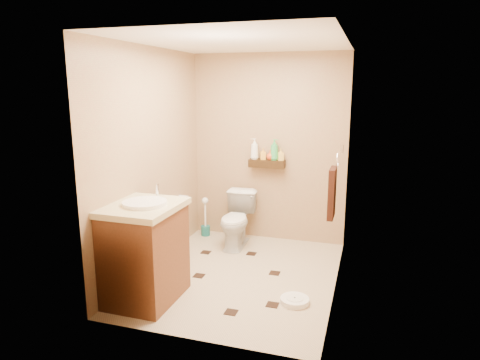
% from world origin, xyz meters
% --- Properties ---
extents(ground, '(2.50, 2.50, 0.00)m').
position_xyz_m(ground, '(0.00, 0.00, 0.00)').
color(ground, beige).
rests_on(ground, ground).
extents(wall_back, '(2.00, 0.04, 2.40)m').
position_xyz_m(wall_back, '(0.00, 1.25, 1.20)').
color(wall_back, tan).
rests_on(wall_back, ground).
extents(wall_front, '(2.00, 0.04, 2.40)m').
position_xyz_m(wall_front, '(0.00, -1.25, 1.20)').
color(wall_front, tan).
rests_on(wall_front, ground).
extents(wall_left, '(0.04, 2.50, 2.40)m').
position_xyz_m(wall_left, '(-1.00, 0.00, 1.20)').
color(wall_left, tan).
rests_on(wall_left, ground).
extents(wall_right, '(0.04, 2.50, 2.40)m').
position_xyz_m(wall_right, '(1.00, 0.00, 1.20)').
color(wall_right, tan).
rests_on(wall_right, ground).
extents(ceiling, '(2.00, 2.50, 0.02)m').
position_xyz_m(ceiling, '(0.00, 0.00, 2.40)').
color(ceiling, white).
rests_on(ceiling, wall_back).
extents(wall_shelf, '(0.46, 0.14, 0.10)m').
position_xyz_m(wall_shelf, '(0.00, 1.17, 1.02)').
color(wall_shelf, '#35230E').
rests_on(wall_shelf, wall_back).
extents(floor_accents, '(1.18, 1.49, 0.01)m').
position_xyz_m(floor_accents, '(-0.01, -0.03, 0.00)').
color(floor_accents, black).
rests_on(floor_accents, ground).
extents(toilet, '(0.41, 0.68, 0.68)m').
position_xyz_m(toilet, '(-0.30, 0.83, 0.34)').
color(toilet, white).
rests_on(toilet, ground).
extents(vanity, '(0.64, 0.77, 1.08)m').
position_xyz_m(vanity, '(-0.70, -0.75, 0.48)').
color(vanity, brown).
rests_on(vanity, ground).
extents(bathroom_scale, '(0.31, 0.31, 0.05)m').
position_xyz_m(bathroom_scale, '(0.67, -0.42, 0.03)').
color(bathroom_scale, white).
rests_on(bathroom_scale, ground).
extents(toilet_brush, '(0.12, 0.12, 0.53)m').
position_xyz_m(toilet_brush, '(-0.82, 1.07, 0.19)').
color(toilet_brush, '#186361').
rests_on(toilet_brush, ground).
extents(towel_ring, '(0.12, 0.30, 0.76)m').
position_xyz_m(towel_ring, '(0.91, 0.25, 0.95)').
color(towel_ring, silver).
rests_on(towel_ring, wall_right).
extents(toilet_paper, '(0.12, 0.11, 0.12)m').
position_xyz_m(toilet_paper, '(-0.94, 0.65, 0.60)').
color(toilet_paper, white).
rests_on(toilet_paper, wall_left).
extents(bottle_a, '(0.15, 0.15, 0.27)m').
position_xyz_m(bottle_a, '(-0.16, 1.17, 1.20)').
color(bottle_a, white).
rests_on(bottle_a, wall_shelf).
extents(bottle_b, '(0.09, 0.09, 0.15)m').
position_xyz_m(bottle_b, '(-0.05, 1.17, 1.14)').
color(bottle_b, yellow).
rests_on(bottle_b, wall_shelf).
extents(bottle_c, '(0.13, 0.13, 0.13)m').
position_xyz_m(bottle_c, '(0.05, 1.17, 1.14)').
color(bottle_c, '#EA4B1B').
rests_on(bottle_c, wall_shelf).
extents(bottle_d, '(0.12, 0.12, 0.27)m').
position_xyz_m(bottle_d, '(0.09, 1.17, 1.20)').
color(bottle_d, green).
rests_on(bottle_d, wall_shelf).
extents(bottle_e, '(0.09, 0.09, 0.15)m').
position_xyz_m(bottle_e, '(0.18, 1.17, 1.15)').
color(bottle_e, '#FCCC54').
rests_on(bottle_e, wall_shelf).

